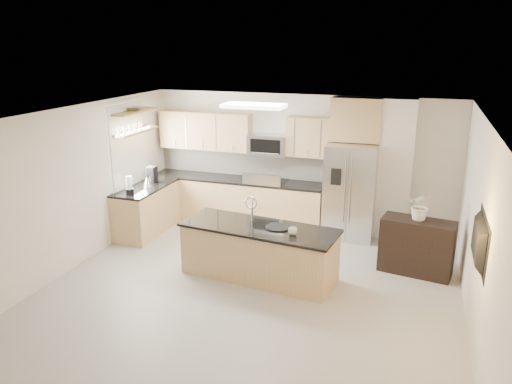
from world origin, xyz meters
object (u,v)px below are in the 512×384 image
(coffee_maker, at_px, (152,175))
(bowl, at_px, (134,108))
(flower_vase, at_px, (422,199))
(refrigerator, at_px, (350,191))
(microwave, at_px, (268,145))
(cup, at_px, (293,231))
(blender, at_px, (129,186))
(kettle, at_px, (147,181))
(platter, at_px, (278,227))
(range, at_px, (266,203))
(credenza, at_px, (417,247))
(television, at_px, (475,241))
(island, at_px, (259,252))

(coffee_maker, distance_m, bowl, 1.34)
(flower_vase, bearing_deg, refrigerator, 136.49)
(coffee_maker, bearing_deg, microwave, 22.81)
(cup, bearing_deg, blender, 166.46)
(blender, height_order, coffee_maker, blender)
(kettle, bearing_deg, cup, -22.41)
(platter, xyz_separation_m, kettle, (-2.89, 1.11, 0.17))
(range, distance_m, platter, 2.36)
(cup, height_order, kettle, kettle)
(credenza, bearing_deg, blender, -166.76)
(kettle, height_order, television, television)
(cup, distance_m, blender, 3.32)
(bowl, bearing_deg, range, 23.15)
(cup, height_order, bowl, bowl)
(microwave, height_order, credenza, microwave)
(flower_vase, bearing_deg, television, -72.45)
(island, xyz_separation_m, cup, (0.57, -0.16, 0.47))
(platter, relative_size, blender, 1.13)
(platter, relative_size, television, 0.35)
(blender, bearing_deg, cup, -13.54)
(platter, height_order, kettle, kettle)
(refrigerator, xyz_separation_m, cup, (-0.51, -2.32, 0.00))
(platter, bearing_deg, cup, -34.64)
(island, height_order, coffee_maker, island)
(refrigerator, bearing_deg, platter, -110.45)
(bowl, bearing_deg, microwave, 25.77)
(range, relative_size, microwave, 1.50)
(island, distance_m, television, 3.21)
(microwave, bearing_deg, bowl, -154.23)
(blender, bearing_deg, bowl, 105.70)
(credenza, xyz_separation_m, blender, (-4.98, -0.31, 0.62))
(flower_vase, bearing_deg, range, 157.00)
(refrigerator, relative_size, blender, 5.32)
(blender, distance_m, kettle, 0.54)
(cup, height_order, flower_vase, flower_vase)
(refrigerator, bearing_deg, cup, -102.38)
(credenza, bearing_deg, microwave, 163.98)
(range, xyz_separation_m, television, (3.51, -3.12, 0.88))
(microwave, xyz_separation_m, flower_vase, (2.91, -1.36, -0.40))
(coffee_maker, xyz_separation_m, television, (5.61, -2.36, 0.28))
(island, bearing_deg, cup, -8.68)
(coffee_maker, bearing_deg, television, -22.87)
(cup, height_order, blender, blender)
(credenza, relative_size, coffee_maker, 3.59)
(platter, relative_size, flower_vase, 0.56)
(blender, bearing_deg, refrigerator, 22.39)
(blender, bearing_deg, microwave, 39.47)
(platter, distance_m, blender, 3.01)
(credenza, xyz_separation_m, coffee_maker, (-5.00, 0.52, 0.62))
(range, height_order, blender, blender)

